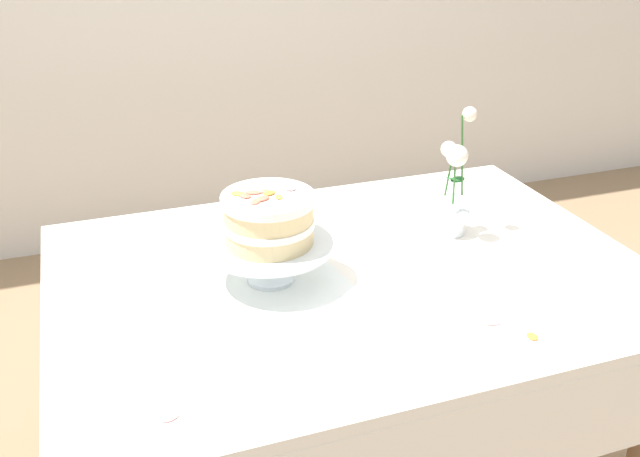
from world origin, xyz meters
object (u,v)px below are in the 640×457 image
Objects in this scene: flower_vase at (452,196)px; dining_table at (354,306)px; cake_stand at (270,249)px; layer_cake at (269,219)px.

dining_table is at bearing -159.16° from flower_vase.
dining_table is 4.83× the size of cake_stand.
layer_cake is 0.52m from flower_vase.
layer_cake is at bearing -170.66° from flower_vase.
layer_cake is at bearing 169.68° from dining_table.
dining_table is at bearing -10.33° from cake_stand.
cake_stand is at bearing 169.67° from dining_table.
cake_stand is 1.39× the size of layer_cake.
flower_vase is (0.32, 0.12, 0.20)m from dining_table.
cake_stand is 0.52m from flower_vase.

